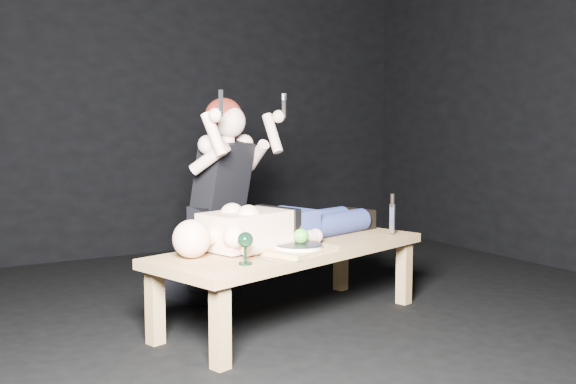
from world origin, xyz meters
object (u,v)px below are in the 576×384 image
object	(u,v)px
serving_tray	(299,250)
lying_man	(284,220)
kneeling_woman	(213,198)
carving_knife	(392,214)
goblet	(245,248)
table	(292,283)

from	to	relation	value
serving_tray	lying_man	bearing A→B (deg)	73.59
kneeling_woman	carving_knife	size ratio (longest dim) A/B	5.18
carving_knife	lying_man	bearing A→B (deg)	152.14
serving_tray	goblet	world-z (taller)	goblet
kneeling_woman	goblet	distance (m)	1.02
lying_man	goblet	distance (m)	0.67
kneeling_woman	carving_knife	xyz separation A→B (m)	(0.93, -0.65, -0.09)
serving_tray	carving_knife	world-z (taller)	carving_knife
goblet	kneeling_woman	bearing A→B (deg)	75.28
goblet	serving_tray	bearing A→B (deg)	19.43
kneeling_woman	serving_tray	size ratio (longest dim) A/B	3.52
lying_man	table	bearing A→B (deg)	-113.93
lying_man	serving_tray	size ratio (longest dim) A/B	4.31
table	carving_knife	size ratio (longest dim) A/B	6.61
goblet	carving_knife	world-z (taller)	carving_knife
kneeling_woman	goblet	bearing A→B (deg)	-127.63
lying_man	serving_tray	bearing A→B (deg)	-123.07
lying_man	serving_tray	xyz separation A→B (m)	(-0.10, -0.33, -0.11)
kneeling_woman	serving_tray	xyz separation A→B (m)	(0.13, -0.84, -0.21)
kneeling_woman	goblet	size ratio (longest dim) A/B	8.28
goblet	lying_man	bearing A→B (deg)	43.71
serving_tray	carving_knife	xyz separation A→B (m)	(0.79, 0.19, 0.12)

